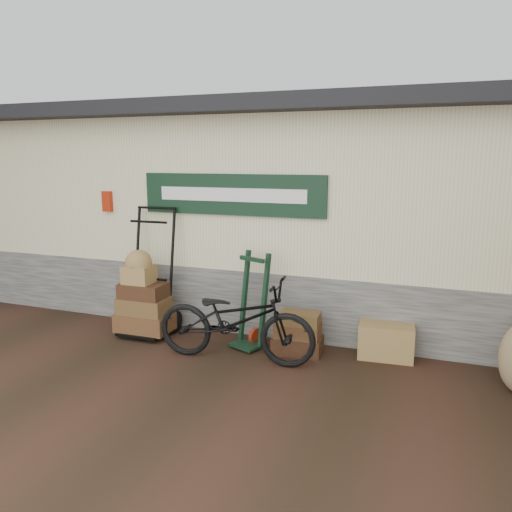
{
  "coord_description": "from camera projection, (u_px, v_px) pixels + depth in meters",
  "views": [
    {
      "loc": [
        2.35,
        -5.2,
        2.44
      ],
      "look_at": [
        0.07,
        0.9,
        1.15
      ],
      "focal_mm": 35.0,
      "sensor_mm": 36.0,
      "label": 1
    }
  ],
  "objects": [
    {
      "name": "suitcase_stack",
      "position": [
        298.0,
        332.0,
        6.3
      ],
      "size": [
        0.63,
        0.42,
        0.54
      ],
      "primitive_type": null,
      "rotation": [
        0.0,
        0.0,
        0.05
      ],
      "color": "#362311",
      "rests_on": "ground"
    },
    {
      "name": "porter_trolley",
      "position": [
        151.0,
        270.0,
        6.96
      ],
      "size": [
        0.91,
        0.69,
        1.8
      ],
      "primitive_type": null,
      "rotation": [
        0.0,
        0.0,
        0.02
      ],
      "color": "black",
      "rests_on": "ground"
    },
    {
      "name": "green_barrow",
      "position": [
        252.0,
        300.0,
        6.46
      ],
      "size": [
        0.56,
        0.52,
        1.24
      ],
      "primitive_type": null,
      "rotation": [
        0.0,
        0.0,
        -0.37
      ],
      "color": "black",
      "rests_on": "ground"
    },
    {
      "name": "ground",
      "position": [
        224.0,
        362.0,
        6.06
      ],
      "size": [
        80.0,
        80.0,
        0.0
      ],
      "primitive_type": "plane",
      "color": "black",
      "rests_on": "ground"
    },
    {
      "name": "station_building",
      "position": [
        290.0,
        208.0,
        8.26
      ],
      "size": [
        14.4,
        4.1,
        3.2
      ],
      "color": "#4C4C47",
      "rests_on": "ground"
    },
    {
      "name": "bicycle",
      "position": [
        235.0,
        315.0,
        5.99
      ],
      "size": [
        0.83,
        2.02,
        1.15
      ],
      "primitive_type": "imported",
      "rotation": [
        0.0,
        0.0,
        1.64
      ],
      "color": "black",
      "rests_on": "ground"
    },
    {
      "name": "wicker_hamper",
      "position": [
        386.0,
        340.0,
        6.17
      ],
      "size": [
        0.69,
        0.48,
        0.43
      ],
      "primitive_type": "cube",
      "rotation": [
        0.0,
        0.0,
        0.08
      ],
      "color": "brown",
      "rests_on": "ground"
    }
  ]
}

